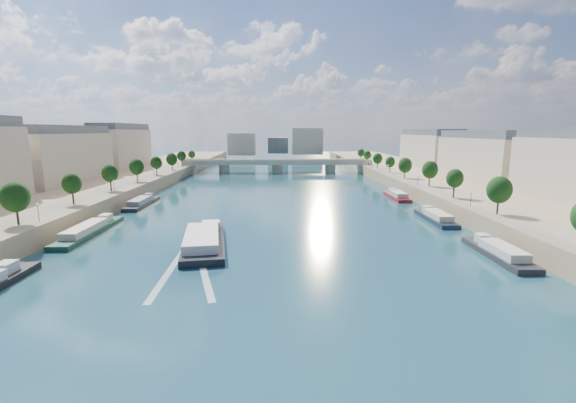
{
  "coord_description": "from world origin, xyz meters",
  "views": [
    {
      "loc": [
        1.41,
        -15.02,
        25.16
      ],
      "look_at": [
        3.77,
        93.91,
        5.0
      ],
      "focal_mm": 24.0,
      "sensor_mm": 36.0,
      "label": 1
    }
  ],
  "objects": [
    {
      "name": "ground",
      "position": [
        0.0,
        100.0,
        0.0
      ],
      "size": [
        700.0,
        700.0,
        0.0
      ],
      "primitive_type": "plane",
      "color": "#0D3439",
      "rests_on": "ground"
    },
    {
      "name": "quay_left",
      "position": [
        -72.0,
        100.0,
        2.5
      ],
      "size": [
        44.0,
        520.0,
        5.0
      ],
      "primitive_type": "cube",
      "color": "#9E8460",
      "rests_on": "ground"
    },
    {
      "name": "quay_right",
      "position": [
        72.0,
        100.0,
        2.5
      ],
      "size": [
        44.0,
        520.0,
        5.0
      ],
      "primitive_type": "cube",
      "color": "#9E8460",
      "rests_on": "ground"
    },
    {
      "name": "pave_left",
      "position": [
        -57.0,
        100.0,
        5.05
      ],
      "size": [
        14.0,
        520.0,
        0.1
      ],
      "primitive_type": "cube",
      "color": "gray",
      "rests_on": "quay_left"
    },
    {
      "name": "pave_right",
      "position": [
        57.0,
        100.0,
        5.05
      ],
      "size": [
        14.0,
        520.0,
        0.1
      ],
      "primitive_type": "cube",
      "color": "gray",
      "rests_on": "quay_right"
    },
    {
      "name": "trees_left",
      "position": [
        -55.0,
        102.0,
        10.48
      ],
      "size": [
        4.8,
        268.8,
        8.26
      ],
      "color": "#382B1E",
      "rests_on": "ground"
    },
    {
      "name": "trees_right",
      "position": [
        55.0,
        110.0,
        10.48
      ],
      "size": [
        4.8,
        268.8,
        8.26
      ],
      "color": "#382B1E",
      "rests_on": "ground"
    },
    {
      "name": "lamps_left",
      "position": [
        -52.5,
        90.0,
        7.78
      ],
      "size": [
        0.36,
        200.36,
        4.28
      ],
      "color": "black",
      "rests_on": "ground"
    },
    {
      "name": "lamps_right",
      "position": [
        52.5,
        105.0,
        7.78
      ],
      "size": [
        0.36,
        200.36,
        4.28
      ],
      "color": "black",
      "rests_on": "ground"
    },
    {
      "name": "buildings_left",
      "position": [
        -85.0,
        112.0,
        16.45
      ],
      "size": [
        16.0,
        226.0,
        23.2
      ],
      "color": "#BAA98F",
      "rests_on": "ground"
    },
    {
      "name": "buildings_right",
      "position": [
        85.0,
        112.0,
        16.45
      ],
      "size": [
        16.0,
        226.0,
        23.2
      ],
      "color": "#BAA98F",
      "rests_on": "ground"
    },
    {
      "name": "skyline",
      "position": [
        3.19,
        319.52,
        14.66
      ],
      "size": [
        79.0,
        42.0,
        22.0
      ],
      "color": "#BAA98F",
      "rests_on": "ground"
    },
    {
      "name": "bridge",
      "position": [
        0.0,
        216.66,
        5.08
      ],
      "size": [
        112.0,
        12.0,
        8.15
      ],
      "color": "#C1B79E",
      "rests_on": "ground"
    },
    {
      "name": "tour_barge",
      "position": [
        -15.48,
        67.48,
        1.17
      ],
      "size": [
        13.17,
        30.84,
        4.05
      ],
      "rotation": [
        0.0,
        0.0,
        0.16
      ],
      "color": "black",
      "rests_on": "ground"
    },
    {
      "name": "wake",
      "position": [
        -15.48,
        50.93,
        0.02
      ],
      "size": [
        11.68,
        26.03,
        0.04
      ],
      "color": "silver",
      "rests_on": "ground"
    },
    {
      "name": "moored_barges_left",
      "position": [
        -45.5,
        52.34,
        0.84
      ],
      "size": [
        5.0,
        158.82,
        3.6
      ],
      "color": "#1B243D",
      "rests_on": "ground"
    },
    {
      "name": "moored_barges_right",
      "position": [
        45.5,
        54.39,
        0.84
      ],
      "size": [
        5.0,
        160.35,
        3.6
      ],
      "color": "black",
      "rests_on": "ground"
    }
  ]
}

